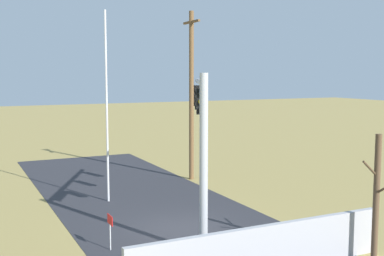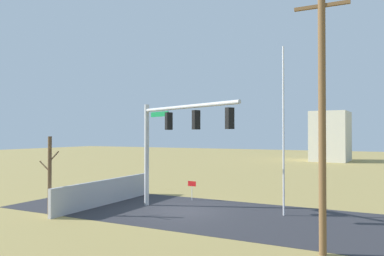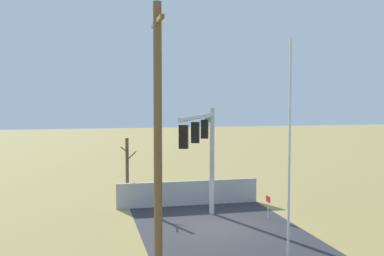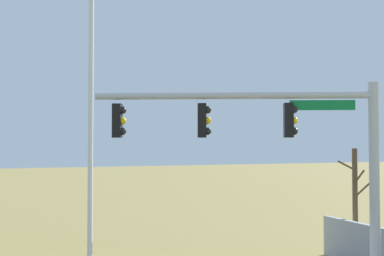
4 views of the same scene
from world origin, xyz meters
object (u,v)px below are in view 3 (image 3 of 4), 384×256
object	(u,v)px
flagpole	(289,151)
bare_tree	(127,171)
utility_pole	(158,151)
open_sign	(268,202)
signal_mast	(204,141)

from	to	relation	value
flagpole	bare_tree	xyz separation A→B (m)	(11.07, 5.39, -2.30)
utility_pole	open_sign	bearing A→B (deg)	-39.56
signal_mast	utility_pole	xyz separation A→B (m)	(-8.38, 3.67, 0.53)
bare_tree	flagpole	bearing A→B (deg)	-154.02
signal_mast	bare_tree	bearing A→B (deg)	32.26
signal_mast	utility_pole	bearing A→B (deg)	156.36
flagpole	bare_tree	bearing A→B (deg)	25.98
bare_tree	open_sign	world-z (taller)	bare_tree
signal_mast	utility_pole	size ratio (longest dim) A/B	0.77
signal_mast	bare_tree	xyz separation A→B (m)	(5.39, 3.40, -2.22)
signal_mast	open_sign	size ratio (longest dim) A/B	5.92
flagpole	open_sign	distance (m)	7.42
bare_tree	open_sign	bearing A→B (deg)	-123.67
flagpole	open_sign	xyz separation A→B (m)	(6.29, -1.78, -3.52)
flagpole	utility_pole	world-z (taller)	utility_pole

